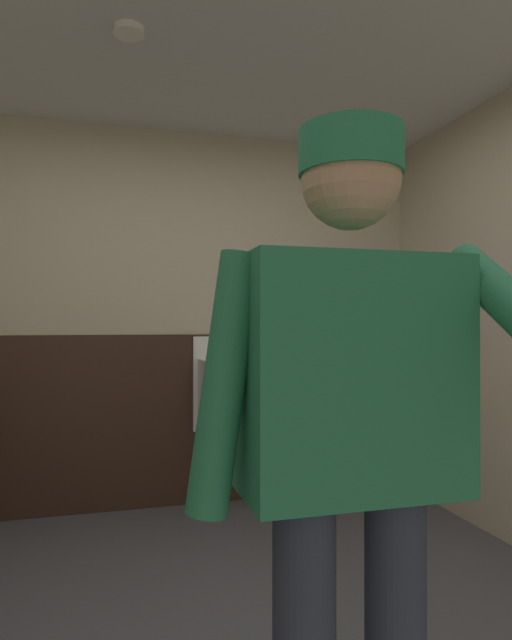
% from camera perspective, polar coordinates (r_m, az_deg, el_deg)
% --- Properties ---
extents(wall_back, '(4.11, 0.12, 2.57)m').
position_cam_1_polar(wall_back, '(3.77, -9.12, 0.29)').
color(wall_back, beige).
rests_on(wall_back, ground_plane).
extents(wainscot_band_back, '(3.51, 0.03, 1.16)m').
position_cam_1_polar(wainscot_band_back, '(3.76, -9.01, -10.45)').
color(wainscot_band_back, '#382319').
rests_on(wainscot_band_back, ground_plane).
extents(downlight_far, '(0.14, 0.14, 0.03)m').
position_cam_1_polar(downlight_far, '(2.79, -13.36, 27.71)').
color(downlight_far, white).
extents(urinal_solo, '(0.40, 0.34, 1.24)m').
position_cam_1_polar(urinal_solo, '(3.64, -3.28, -7.67)').
color(urinal_solo, white).
rests_on(urinal_solo, ground_plane).
extents(person, '(0.71, 0.60, 1.67)m').
position_cam_1_polar(person, '(1.24, 10.25, -11.46)').
color(person, '#2D3342').
rests_on(person, ground_plane).
extents(soap_dispenser, '(0.10, 0.07, 0.18)m').
position_cam_1_polar(soap_dispenser, '(3.74, -2.94, 1.23)').
color(soap_dispenser, silver).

